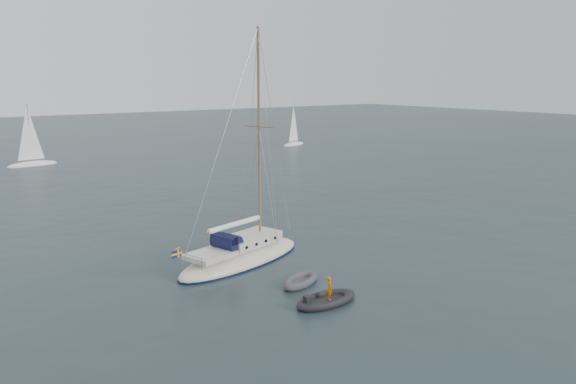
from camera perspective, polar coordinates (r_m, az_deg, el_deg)
ground at (r=33.92m, az=3.15°, el=-7.08°), size 300.00×300.00×0.00m
sailboat at (r=33.59m, az=-4.77°, el=-5.35°), size 10.07×3.02×14.35m
dinghy at (r=30.31m, az=1.28°, el=-9.01°), size 2.89×1.31×0.41m
rib at (r=27.89m, az=3.89°, el=-10.84°), size 3.50×1.59×1.35m
distant_yacht_b at (r=92.15m, az=0.57°, el=6.69°), size 5.42×2.89×7.18m
distant_yacht_c at (r=77.18m, az=-24.78°, el=5.04°), size 6.20×3.31×8.22m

